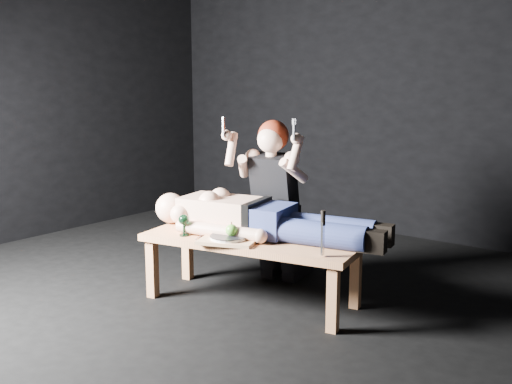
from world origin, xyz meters
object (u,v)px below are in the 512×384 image
(lying_man, at_px, (264,215))
(table, at_px, (251,270))
(goblet, at_px, (184,225))
(serving_tray, at_px, (229,240))
(kneeling_woman, at_px, (279,199))
(carving_knife, at_px, (323,234))

(lying_man, bearing_deg, table, -116.72)
(goblet, bearing_deg, serving_tray, 10.63)
(lying_man, bearing_deg, goblet, -151.21)
(table, xyz_separation_m, serving_tray, (-0.05, -0.18, 0.24))
(lying_man, height_order, kneeling_woman, kneeling_woman)
(lying_man, height_order, carving_knife, lying_man)
(kneeling_woman, bearing_deg, serving_tray, -92.32)
(lying_man, distance_m, serving_tray, 0.32)
(table, relative_size, kneeling_woman, 1.17)
(kneeling_woman, relative_size, carving_knife, 4.45)
(kneeling_woman, height_order, serving_tray, kneeling_woman)
(table, relative_size, goblet, 9.90)
(serving_tray, bearing_deg, goblet, -169.37)
(table, height_order, kneeling_woman, kneeling_woman)
(serving_tray, relative_size, carving_knife, 1.30)
(table, distance_m, lying_man, 0.38)
(carving_knife, bearing_deg, goblet, 177.96)
(serving_tray, bearing_deg, kneeling_woman, 96.38)
(goblet, bearing_deg, lying_man, 39.60)
(table, distance_m, kneeling_woman, 0.63)
(table, bearing_deg, goblet, -158.77)
(lying_man, relative_size, serving_tray, 4.31)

